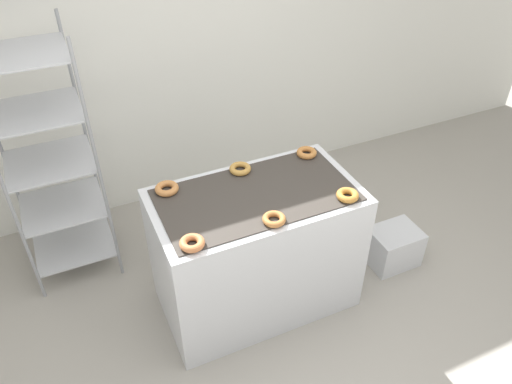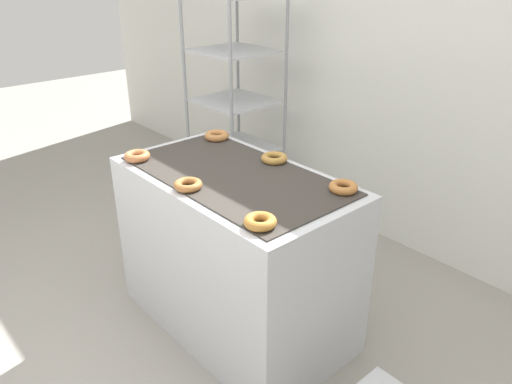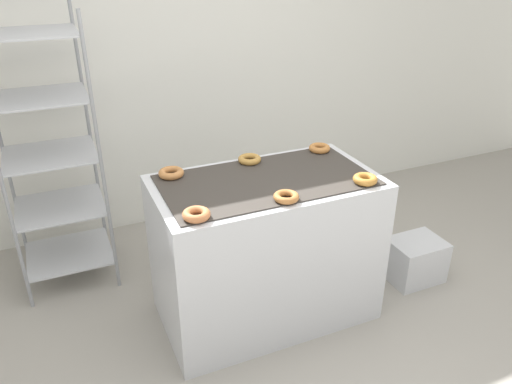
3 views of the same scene
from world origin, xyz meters
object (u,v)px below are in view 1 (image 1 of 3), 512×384
at_px(donut_far_right, 307,153).
at_px(donut_near_left, 192,243).
at_px(donut_far_left, 167,188).
at_px(glaze_bin, 393,247).
at_px(donut_near_right, 348,195).
at_px(fryer_machine, 256,250).
at_px(baking_rack_cart, 50,162).
at_px(donut_near_center, 274,219).
at_px(donut_far_center, 240,169).

bearing_deg(donut_far_right, donut_near_left, -152.06).
bearing_deg(donut_far_left, glaze_bin, -12.63).
distance_m(donut_near_right, donut_far_right, 0.52).
xyz_separation_m(fryer_machine, donut_far_left, (-0.49, 0.26, 0.50)).
height_order(fryer_machine, donut_near_left, donut_near_left).
distance_m(baking_rack_cart, donut_near_left, 1.34).
bearing_deg(donut_far_left, baking_rack_cart, 133.65).
bearing_deg(donut_near_center, baking_rack_cart, 132.79).
height_order(donut_far_center, donut_far_right, donut_far_right).
distance_m(fryer_machine, donut_far_right, 0.75).
xyz_separation_m(donut_far_left, donut_far_center, (0.50, 0.01, -0.00)).
height_order(fryer_machine, baking_rack_cart, baking_rack_cart).
bearing_deg(fryer_machine, glaze_bin, -5.06).
xyz_separation_m(baking_rack_cart, glaze_bin, (2.24, -1.02, -0.79)).
bearing_deg(donut_far_center, baking_rack_cart, 150.12).
height_order(baking_rack_cart, glaze_bin, baking_rack_cart).
xyz_separation_m(donut_near_left, donut_far_right, (1.01, 0.53, -0.00)).
relative_size(glaze_bin, donut_near_center, 2.70).
height_order(fryer_machine, donut_far_center, donut_far_center).
bearing_deg(fryer_machine, donut_near_left, -151.67).
height_order(glaze_bin, donut_near_center, donut_near_center).
xyz_separation_m(glaze_bin, donut_near_right, (-0.63, -0.16, 0.82)).
height_order(donut_near_right, donut_far_left, same).
distance_m(donut_near_center, donut_far_right, 0.74).
distance_m(fryer_machine, glaze_bin, 1.17).
bearing_deg(donut_near_right, donut_near_center, -178.56).
relative_size(fryer_machine, baking_rack_cart, 0.71).
relative_size(fryer_machine, donut_far_left, 8.84).
height_order(baking_rack_cart, donut_near_right, baking_rack_cart).
height_order(donut_near_left, donut_far_center, donut_near_left).
xyz_separation_m(donut_near_center, donut_far_center, (0.02, 0.55, 0.00)).
relative_size(baking_rack_cart, donut_far_left, 12.53).
xyz_separation_m(fryer_machine, donut_near_left, (-0.51, -0.27, 0.50)).
xyz_separation_m(glaze_bin, donut_near_left, (-1.63, -0.17, 0.82)).
distance_m(fryer_machine, baking_rack_cart, 1.52).
xyz_separation_m(fryer_machine, donut_far_right, (0.50, 0.26, 0.50)).
distance_m(baking_rack_cart, donut_near_right, 2.00).
bearing_deg(donut_far_center, fryer_machine, -92.10).
distance_m(donut_near_left, donut_far_center, 0.75).
xyz_separation_m(glaze_bin, donut_far_left, (-1.61, 0.36, 0.82)).
relative_size(baking_rack_cart, donut_far_right, 13.38).
xyz_separation_m(donut_near_right, donut_far_right, (0.01, 0.52, -0.00)).
relative_size(donut_near_center, donut_near_right, 0.99).
bearing_deg(fryer_machine, donut_near_center, -92.44).
relative_size(glaze_bin, donut_far_right, 2.69).
bearing_deg(donut_near_left, donut_far_center, 46.65).
bearing_deg(donut_near_right, donut_far_left, 151.95).
distance_m(donut_near_left, donut_near_center, 0.49).
relative_size(fryer_machine, donut_near_center, 9.49).
bearing_deg(fryer_machine, donut_near_right, -27.96).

